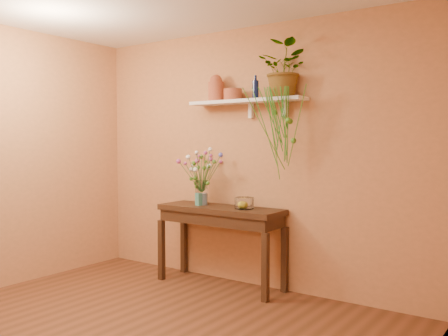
# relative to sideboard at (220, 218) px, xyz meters

# --- Properties ---
(room) EXTENTS (4.04, 4.04, 2.70)m
(room) POSITION_rel_sideboard_xyz_m (0.19, -1.76, 0.64)
(room) COLOR brown
(room) RESTS_ON ground
(sideboard) EXTENTS (1.37, 0.44, 0.83)m
(sideboard) POSITION_rel_sideboard_xyz_m (0.00, 0.00, 0.00)
(sideboard) COLOR #351D12
(sideboard) RESTS_ON ground
(wall_shelf) EXTENTS (1.30, 0.24, 0.19)m
(wall_shelf) POSITION_rel_sideboard_xyz_m (0.25, 0.11, 1.20)
(wall_shelf) COLOR white
(wall_shelf) RESTS_ON room
(terracotta_jug) EXTENTS (0.21, 0.21, 0.28)m
(terracotta_jug) POSITION_rel_sideboard_xyz_m (-0.13, 0.11, 1.36)
(terracotta_jug) COLOR #B15537
(terracotta_jug) RESTS_ON wall_shelf
(terracotta_pot) EXTENTS (0.25, 0.25, 0.12)m
(terracotta_pot) POSITION_rel_sideboard_xyz_m (0.10, 0.08, 1.28)
(terracotta_pot) COLOR #B15537
(terracotta_pot) RESTS_ON wall_shelf
(blue_bottle) EXTENTS (0.08, 0.08, 0.23)m
(blue_bottle) POSITION_rel_sideboard_xyz_m (0.37, 0.09, 1.32)
(blue_bottle) COLOR #0C163D
(blue_bottle) RESTS_ON wall_shelf
(spider_plant) EXTENTS (0.51, 0.45, 0.53)m
(spider_plant) POSITION_rel_sideboard_xyz_m (0.68, 0.13, 1.49)
(spider_plant) COLOR #3D741B
(spider_plant) RESTS_ON wall_shelf
(plant_fronds) EXTENTS (0.64, 0.30, 0.88)m
(plant_fronds) POSITION_rel_sideboard_xyz_m (0.73, -0.02, 0.98)
(plant_fronds) COLOR #3D741B
(plant_fronds) RESTS_ON wall_shelf
(glass_vase) EXTENTS (0.13, 0.13, 0.27)m
(glass_vase) POSITION_rel_sideboard_xyz_m (-0.25, 0.00, 0.23)
(glass_vase) COLOR white
(glass_vase) RESTS_ON sideboard
(bouquet) EXTENTS (0.41, 0.44, 0.48)m
(bouquet) POSITION_rel_sideboard_xyz_m (-0.26, -0.00, 0.54)
(bouquet) COLOR #386B28
(bouquet) RESTS_ON glass_vase
(glass_bowl) EXTENTS (0.19, 0.19, 0.12)m
(glass_bowl) POSITION_rel_sideboard_xyz_m (0.29, 0.01, 0.17)
(glass_bowl) COLOR white
(glass_bowl) RESTS_ON sideboard
(lemon) EXTENTS (0.08, 0.08, 0.08)m
(lemon) POSITION_rel_sideboard_xyz_m (0.28, 0.00, 0.16)
(lemon) COLOR yellow
(lemon) RESTS_ON glass_bowl
(carton) EXTENTS (0.08, 0.07, 0.13)m
(carton) POSITION_rel_sideboard_xyz_m (-0.25, -0.05, 0.19)
(carton) COLOR teal
(carton) RESTS_ON sideboard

